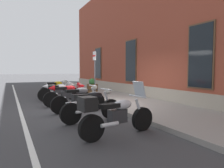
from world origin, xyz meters
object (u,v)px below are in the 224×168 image
(motorcycle_black_naked, at_px, (92,106))
(motorcycle_red_sport, at_px, (69,93))
(motorcycle_grey_naked, at_px, (80,99))
(parking_sign, at_px, (95,68))
(motorcycle_white_sport, at_px, (61,90))
(barrel_planter, at_px, (92,88))
(motorcycle_yellow_naked, at_px, (57,89))
(motorcycle_silver_touring, at_px, (115,114))

(motorcycle_black_naked, bearing_deg, motorcycle_red_sport, 178.47)
(motorcycle_grey_naked, distance_m, motorcycle_black_naked, 1.62)
(motorcycle_grey_naked, bearing_deg, parking_sign, 146.87)
(motorcycle_white_sport, xyz_separation_m, barrel_planter, (-0.74, 2.00, -0.01))
(motorcycle_yellow_naked, distance_m, parking_sign, 2.95)
(motorcycle_yellow_naked, xyz_separation_m, motorcycle_white_sport, (1.57, -0.12, 0.06))
(motorcycle_grey_naked, height_order, barrel_planter, barrel_planter)
(motorcycle_silver_touring, height_order, parking_sign, parking_sign)
(motorcycle_yellow_naked, distance_m, motorcycle_grey_naked, 4.66)
(barrel_planter, bearing_deg, parking_sign, -16.13)
(motorcycle_yellow_naked, relative_size, motorcycle_red_sport, 0.95)
(motorcycle_yellow_naked, height_order, motorcycle_silver_touring, motorcycle_silver_touring)
(motorcycle_white_sport, bearing_deg, parking_sign, 66.59)
(motorcycle_grey_naked, height_order, motorcycle_silver_touring, motorcycle_silver_touring)
(motorcycle_yellow_naked, height_order, motorcycle_white_sport, motorcycle_white_sport)
(motorcycle_grey_naked, height_order, parking_sign, parking_sign)
(motorcycle_black_naked, xyz_separation_m, motorcycle_silver_touring, (1.60, -0.05, 0.05))
(motorcycle_silver_touring, bearing_deg, motorcycle_red_sport, 178.43)
(motorcycle_red_sport, height_order, parking_sign, parking_sign)
(motorcycle_grey_naked, bearing_deg, motorcycle_black_naked, -3.94)
(motorcycle_black_naked, bearing_deg, parking_sign, 157.34)
(motorcycle_silver_touring, bearing_deg, motorcycle_grey_naked, 177.20)
(motorcycle_yellow_naked, height_order, motorcycle_grey_naked, motorcycle_grey_naked)
(motorcycle_white_sport, bearing_deg, motorcycle_silver_touring, -1.24)
(motorcycle_grey_naked, distance_m, parking_sign, 3.11)
(motorcycle_grey_naked, xyz_separation_m, motorcycle_silver_touring, (3.22, -0.16, 0.05))
(motorcycle_yellow_naked, bearing_deg, motorcycle_black_naked, -1.96)
(motorcycle_black_naked, height_order, barrel_planter, barrel_planter)
(motorcycle_grey_naked, xyz_separation_m, parking_sign, (-2.40, 1.57, 1.20))
(motorcycle_silver_touring, bearing_deg, barrel_planter, 163.13)
(motorcycle_red_sport, xyz_separation_m, barrel_planter, (-2.41, 2.01, -0.03))
(motorcycle_black_naked, bearing_deg, motorcycle_yellow_naked, 178.04)
(motorcycle_silver_touring, relative_size, parking_sign, 0.88)
(parking_sign, bearing_deg, motorcycle_red_sport, -58.36)
(motorcycle_yellow_naked, xyz_separation_m, parking_sign, (2.26, 1.46, 1.20))
(motorcycle_red_sport, distance_m, motorcycle_black_naked, 3.04)
(parking_sign, xyz_separation_m, barrel_planter, (-1.43, 0.41, -1.16))
(parking_sign, bearing_deg, motorcycle_black_naked, -22.66)
(barrel_planter, bearing_deg, motorcycle_white_sport, -69.62)
(motorcycle_red_sport, relative_size, motorcycle_grey_naked, 0.95)
(motorcycle_silver_touring, bearing_deg, motorcycle_yellow_naked, 178.11)
(motorcycle_white_sport, xyz_separation_m, parking_sign, (0.69, 1.59, 1.15))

